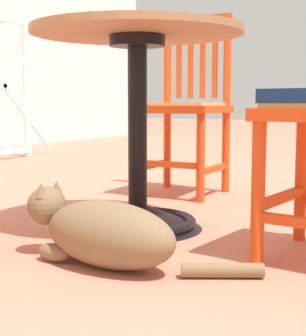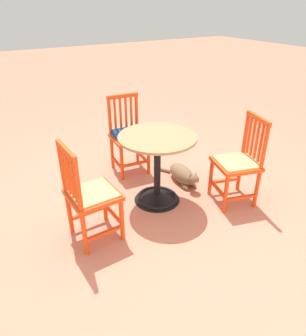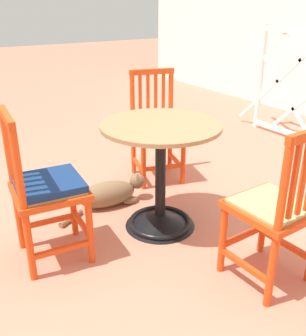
# 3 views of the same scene
# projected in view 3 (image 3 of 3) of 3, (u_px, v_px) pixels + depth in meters

# --- Properties ---
(ground_plane) EXTENTS (24.00, 24.00, 0.00)m
(ground_plane) POSITION_uv_depth(u_px,v_px,m) (143.00, 243.00, 2.50)
(ground_plane) COLOR #C6755B
(cafe_table) EXTENTS (0.76, 0.76, 0.73)m
(cafe_table) POSITION_uv_depth(u_px,v_px,m) (160.00, 188.00, 2.59)
(cafe_table) COLOR black
(cafe_table) RESTS_ON ground_plane
(orange_chair_facing_out) EXTENTS (0.42, 0.42, 0.91)m
(orange_chair_facing_out) POSITION_uv_depth(u_px,v_px,m) (277.00, 210.00, 2.02)
(orange_chair_facing_out) COLOR #D64214
(orange_chair_facing_out) RESTS_ON ground_plane
(orange_chair_by_planter) EXTENTS (0.49, 0.49, 0.91)m
(orange_chair_by_planter) POSITION_uv_depth(u_px,v_px,m) (157.00, 129.00, 3.28)
(orange_chair_by_planter) COLOR #D64214
(orange_chair_by_planter) RESTS_ON ground_plane
(orange_chair_at_corner) EXTENTS (0.44, 0.44, 0.91)m
(orange_chair_at_corner) POSITION_uv_depth(u_px,v_px,m) (45.00, 190.00, 2.21)
(orange_chair_at_corner) COLOR #D64214
(orange_chair_at_corner) RESTS_ON ground_plane
(tabby_cat) EXTENTS (0.26, 0.74, 0.23)m
(tabby_cat) POSITION_uv_depth(u_px,v_px,m) (112.00, 193.00, 2.94)
(tabby_cat) COLOR brown
(tabby_cat) RESTS_ON ground_plane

